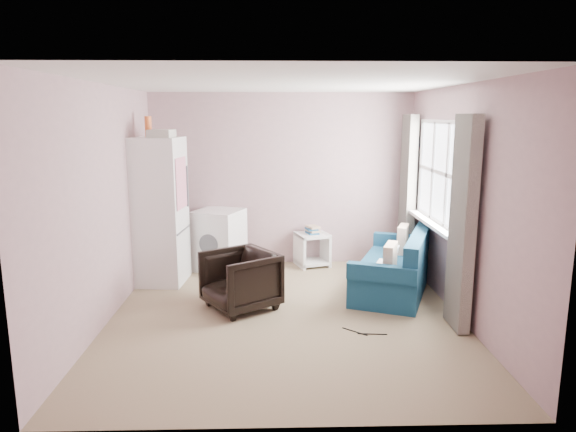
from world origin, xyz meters
name	(u,v)px	position (x,y,z in m)	size (l,w,h in m)	color
room	(287,203)	(0.02, 0.01, 1.25)	(3.84, 4.24, 2.54)	#917D5F
armchair	(240,277)	(-0.50, 0.22, 0.37)	(0.71, 0.67, 0.74)	black
fridge	(158,210)	(-1.62, 1.21, 0.97)	(0.73, 0.71, 2.17)	white
washing_machine	(219,238)	(-0.90, 1.77, 0.45)	(0.79, 0.79, 0.86)	white
side_table	(312,247)	(0.44, 1.91, 0.28)	(0.55, 0.55, 0.60)	silver
sofa	(397,269)	(1.42, 0.76, 0.28)	(1.36, 1.89, 0.77)	navy
window_dressing	(431,205)	(1.78, 0.70, 1.11)	(0.17, 2.62, 2.18)	white
floor_cables	(363,333)	(0.79, -0.52, 0.01)	(0.43, 0.21, 0.01)	black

